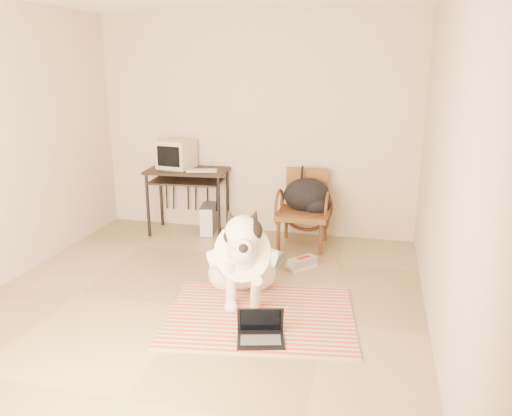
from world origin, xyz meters
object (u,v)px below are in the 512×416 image
(laptop, at_px, (261,332))
(backpack, at_px, (309,197))
(computer_desk, at_px, (187,179))
(crt_monitor, at_px, (176,154))
(dog, at_px, (242,260))
(rattan_chair, at_px, (304,208))
(pc_tower, at_px, (208,219))

(laptop, height_order, backpack, backpack)
(computer_desk, bearing_deg, crt_monitor, 158.08)
(dog, xyz_separation_m, rattan_chair, (0.32, 1.58, 0.06))
(dog, height_order, backpack, dog)
(dog, xyz_separation_m, computer_desk, (-1.17, 1.66, 0.33))
(computer_desk, xyz_separation_m, pc_tower, (0.24, 0.05, -0.53))
(laptop, distance_m, rattan_chair, 2.29)
(rattan_chair, distance_m, backpack, 0.16)
(dog, height_order, pc_tower, dog)
(pc_tower, height_order, rattan_chair, rattan_chair)
(crt_monitor, bearing_deg, laptop, -55.44)
(computer_desk, bearing_deg, backpack, -3.34)
(laptop, relative_size, computer_desk, 0.41)
(dog, xyz_separation_m, crt_monitor, (-1.33, 1.72, 0.62))
(dog, bearing_deg, computer_desk, 125.13)
(dog, xyz_separation_m, pc_tower, (-0.92, 1.71, -0.20))
(laptop, relative_size, rattan_chair, 0.47)
(computer_desk, height_order, backpack, computer_desk)
(computer_desk, distance_m, rattan_chair, 1.52)
(backpack, bearing_deg, pc_tower, 173.76)
(pc_tower, distance_m, backpack, 1.37)
(crt_monitor, bearing_deg, dog, -52.40)
(pc_tower, bearing_deg, computer_desk, -167.97)
(crt_monitor, relative_size, pc_tower, 1.07)
(pc_tower, relative_size, backpack, 0.74)
(computer_desk, distance_m, pc_tower, 0.58)
(laptop, bearing_deg, pc_tower, 117.64)
(laptop, bearing_deg, computer_desk, 122.59)
(computer_desk, xyz_separation_m, crt_monitor, (-0.16, 0.06, 0.29))
(laptop, distance_m, pc_tower, 2.70)
(dog, relative_size, computer_desk, 1.21)
(laptop, xyz_separation_m, crt_monitor, (-1.66, 2.41, 0.93))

